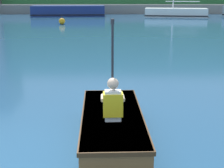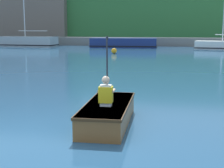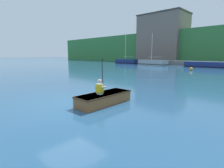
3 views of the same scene
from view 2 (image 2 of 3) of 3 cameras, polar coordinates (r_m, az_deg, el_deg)
name	(u,v)px [view 2 (image 2 of 3)]	position (r m, az deg, el deg)	size (l,w,h in m)	color
ground_plane	(45,134)	(7.16, -11.10, -8.17)	(300.00, 300.00, 0.00)	navy
shoreline_ridge	(160,14)	(53.51, 8.03, 11.52)	(120.00, 20.00, 8.03)	#387A3D
marina_dock	(153,42)	(38.75, 6.86, 7.02)	(45.21, 2.40, 0.90)	slate
moored_boat_dock_west_end	(28,42)	(38.06, -13.81, 6.86)	(6.35, 2.73, 6.51)	#9EA3A8
moored_boat_dock_center_near	(124,43)	(35.20, 1.93, 6.83)	(6.82, 2.64, 0.96)	navy
rowboat_foreground	(108,112)	(7.70, -0.64, -4.66)	(1.04, 2.76, 0.47)	brown
person_paddler	(106,92)	(7.31, -1.03, -1.33)	(0.36, 0.34, 1.48)	silver
channel_buoy	(114,51)	(27.22, 0.33, 5.53)	(0.44, 0.44, 0.72)	orange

